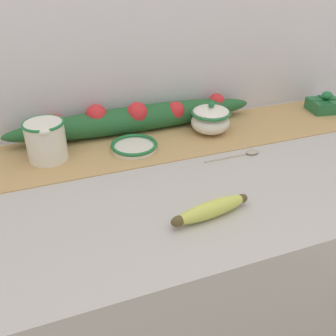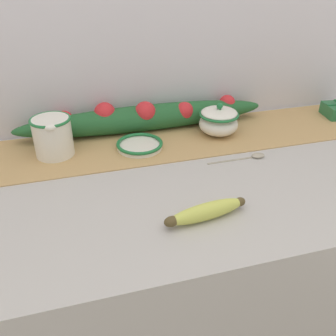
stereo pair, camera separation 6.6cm
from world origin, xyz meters
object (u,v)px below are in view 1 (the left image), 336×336
object	(u,v)px
small_dish	(134,146)
spoon	(249,153)
sugar_bowl	(210,119)
gift_box	(325,104)
banana	(211,210)
cream_pitcher	(46,139)

from	to	relation	value
small_dish	spoon	distance (m)	0.34
small_dish	sugar_bowl	bearing A→B (deg)	6.08
gift_box	banana	bearing A→B (deg)	-147.98
cream_pitcher	banana	distance (m)	0.52
spoon	banana	bearing A→B (deg)	-136.10
spoon	sugar_bowl	bearing A→B (deg)	103.99
sugar_bowl	banana	world-z (taller)	sugar_bowl
sugar_bowl	spoon	distance (m)	0.18
cream_pitcher	sugar_bowl	world-z (taller)	cream_pitcher
sugar_bowl	banana	xyz separation A→B (m)	(-0.20, -0.40, -0.03)
cream_pitcher	small_dish	bearing A→B (deg)	-6.86
cream_pitcher	banana	bearing A→B (deg)	-51.82
spoon	cream_pitcher	bearing A→B (deg)	162.58
small_dish	banana	distance (m)	0.38
cream_pitcher	gift_box	distance (m)	1.00
banana	spoon	world-z (taller)	banana
sugar_bowl	banana	bearing A→B (deg)	-115.87
cream_pitcher	sugar_bowl	xyz separation A→B (m)	(0.51, -0.00, -0.02)
sugar_bowl	cream_pitcher	bearing A→B (deg)	179.86
cream_pitcher	gift_box	world-z (taller)	cream_pitcher
sugar_bowl	spoon	xyz separation A→B (m)	(0.04, -0.17, -0.04)
sugar_bowl	small_dish	size ratio (longest dim) A/B	0.91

